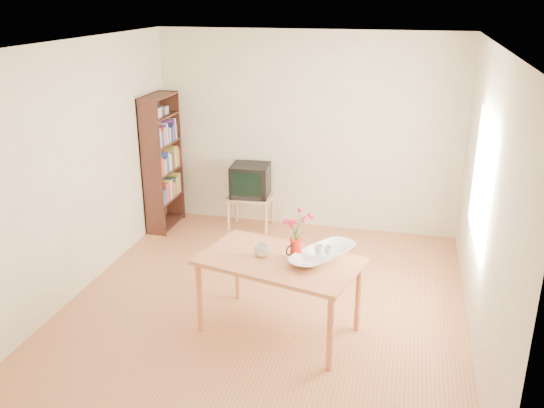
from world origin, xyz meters
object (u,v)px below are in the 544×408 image
(bowl, at_px, (323,235))
(television, at_px, (251,180))
(table, at_px, (279,267))
(mug, at_px, (262,251))
(pitcher, at_px, (296,249))

(bowl, bearing_deg, television, 119.81)
(bowl, xyz_separation_m, television, (-1.32, 2.31, -0.30))
(table, relative_size, mug, 11.47)
(pitcher, bearing_deg, table, -119.25)
(table, distance_m, pitcher, 0.23)
(pitcher, distance_m, television, 2.60)
(table, relative_size, bowl, 3.23)
(mug, height_order, bowl, bowl)
(pitcher, height_order, bowl, bowl)
(bowl, relative_size, television, 0.93)
(table, height_order, pitcher, pitcher)
(television, bearing_deg, table, -73.13)
(table, bearing_deg, bowl, 29.45)
(mug, bearing_deg, table, 156.09)
(bowl, height_order, television, bowl)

